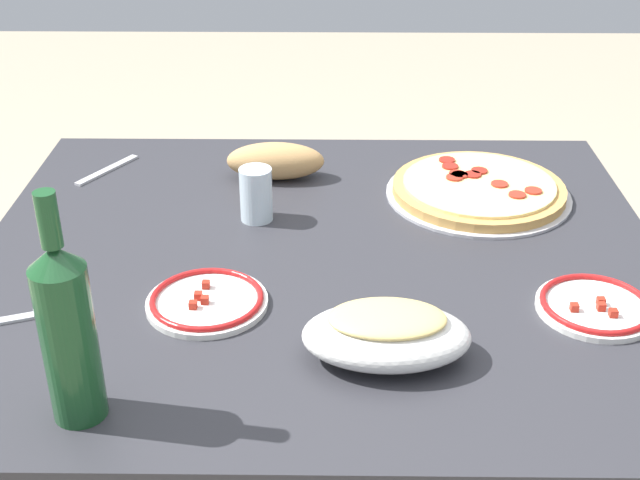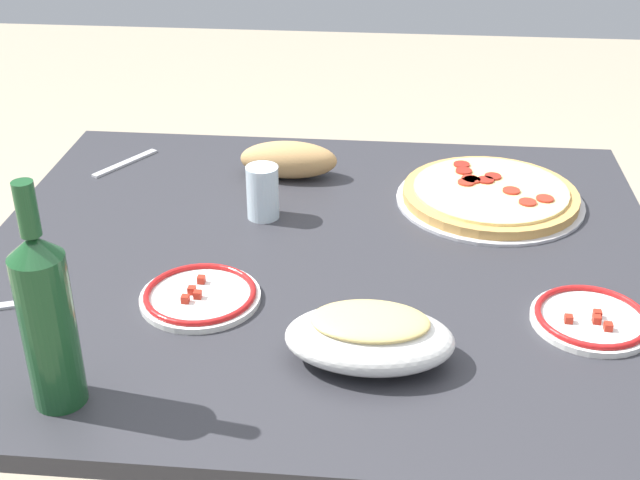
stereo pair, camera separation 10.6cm
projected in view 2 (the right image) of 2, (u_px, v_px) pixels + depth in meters
The scene contains 10 objects.
dining_table at pixel (320, 307), 1.53m from camera, with size 1.19×1.05×0.70m.
pepperoni_pizza at pixel (490, 195), 1.65m from camera, with size 0.36×0.36×0.03m.
baked_pasta_dish at pixel (370, 335), 1.20m from camera, with size 0.24×0.15×0.08m.
wine_bottle at pixel (47, 318), 1.08m from camera, with size 0.07×0.07×0.32m.
water_glass at pixel (263, 192), 1.58m from camera, with size 0.06×0.06×0.10m, color silver.
side_plate_near at pixel (591, 318), 1.29m from camera, with size 0.18×0.18×0.02m.
side_plate_far at pixel (200, 296), 1.35m from camera, with size 0.19×0.19×0.02m.
bread_loaf at pixel (289, 160), 1.74m from camera, with size 0.20×0.08×0.08m, color tan.
fork_left at pixel (2, 306), 1.33m from camera, with size 0.17×0.02×0.01m, color #B7B7BC.
fork_right at pixel (125, 163), 1.82m from camera, with size 0.17×0.02×0.01m, color #B7B7BC.
Camera 2 is at (-0.12, 1.28, 1.44)m, focal length 48.05 mm.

